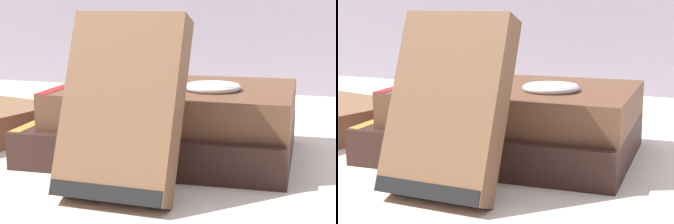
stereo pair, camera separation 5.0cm
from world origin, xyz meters
The scene contains 6 objects.
ground_plane centered at (0.00, 0.00, 0.00)m, with size 3.00×3.00×0.00m, color silver.
book_flat_bottom centered at (-0.02, 0.01, 0.02)m, with size 0.26×0.20×0.04m.
book_flat_top centered at (-0.01, 0.01, 0.05)m, with size 0.24×0.19×0.03m.
book_leaning_front centered at (0.00, -0.12, 0.07)m, with size 0.09×0.08×0.14m.
pocket_watch centered at (0.04, 0.00, 0.07)m, with size 0.05×0.06×0.01m.
reading_glasses centered at (-0.08, 0.14, 0.00)m, with size 0.12×0.08×0.00m.
Camera 1 is at (0.17, -0.51, 0.15)m, focal length 60.00 mm.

